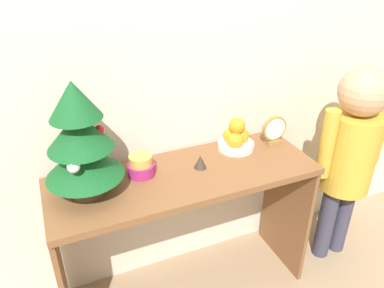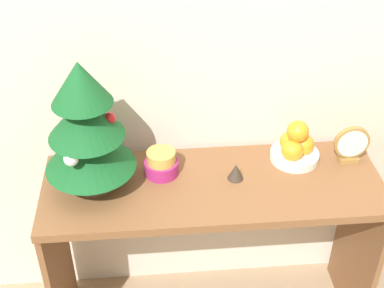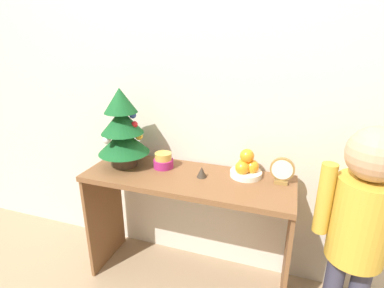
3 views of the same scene
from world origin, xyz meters
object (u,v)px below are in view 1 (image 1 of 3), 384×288
at_px(fruit_bowl, 236,138).
at_px(figurine, 200,162).
at_px(singing_bowl, 141,166).
at_px(child_figure, 351,147).
at_px(mini_tree, 80,141).
at_px(desk_clock, 274,131).

xyz_separation_m(fruit_bowl, figurine, (-0.23, -0.09, -0.02)).
relative_size(singing_bowl, figurine, 1.94).
bearing_deg(child_figure, figurine, 173.29).
height_order(fruit_bowl, child_figure, child_figure).
height_order(mini_tree, fruit_bowl, mini_tree).
bearing_deg(figurine, fruit_bowl, 22.28).
bearing_deg(mini_tree, fruit_bowl, 6.89).
distance_m(desk_clock, child_figure, 0.40).
bearing_deg(figurine, child_figure, -6.71).
distance_m(mini_tree, singing_bowl, 0.30).
xyz_separation_m(fruit_bowl, child_figure, (0.55, -0.18, -0.07)).
height_order(fruit_bowl, desk_clock, fruit_bowl).
bearing_deg(desk_clock, child_figure, -22.85).
height_order(figurine, child_figure, child_figure).
distance_m(singing_bowl, child_figure, 1.03).
bearing_deg(desk_clock, singing_bowl, -179.19).
bearing_deg(desk_clock, fruit_bowl, 170.33).
bearing_deg(figurine, desk_clock, 8.29).
bearing_deg(mini_tree, singing_bowl, 10.77).
xyz_separation_m(mini_tree, singing_bowl, (0.23, 0.04, -0.19)).
xyz_separation_m(singing_bowl, figurine, (0.25, -0.05, -0.01)).
bearing_deg(fruit_bowl, figurine, -157.72).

